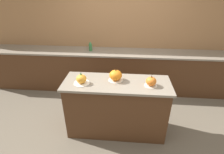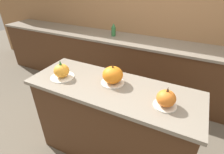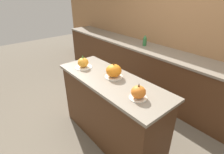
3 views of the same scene
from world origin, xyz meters
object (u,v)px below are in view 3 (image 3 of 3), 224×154
Objects in this scene: pumpkin_cake_left at (83,63)px; pumpkin_cake_center at (114,71)px; pumpkin_cake_right at (138,92)px; bottle_tall at (145,41)px.

pumpkin_cake_left is 0.51m from pumpkin_cake_center.
bottle_tall is at bearing 128.60° from pumpkin_cake_right.
pumpkin_cake_right is (1.01, 0.02, 0.00)m from pumpkin_cake_left.
pumpkin_cake_right is (0.51, -0.12, -0.01)m from pumpkin_cake_center.
pumpkin_cake_left is 1.48m from bottle_tall.
pumpkin_cake_center is at bearing -64.16° from bottle_tall.
pumpkin_cake_center is 1.49m from bottle_tall.
pumpkin_cake_center reaches higher than pumpkin_cake_left.
pumpkin_cake_left is 1.06× the size of pumpkin_cake_center.
bottle_tall reaches higher than pumpkin_cake_right.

